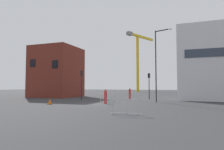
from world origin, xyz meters
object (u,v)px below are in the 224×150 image
at_px(traffic_light_near, 149,82).
at_px(pedestrian_walking, 106,95).
at_px(pedestrian_waiting, 130,93).
at_px(traffic_cone_striped, 50,102).
at_px(traffic_light_far, 82,80).
at_px(streetlamp_tall, 158,60).
at_px(construction_crane, 138,54).

relative_size(traffic_light_near, pedestrian_walking, 2.37).
relative_size(pedestrian_walking, pedestrian_waiting, 0.98).
distance_m(pedestrian_walking, traffic_cone_striped, 6.06).
relative_size(traffic_light_far, traffic_cone_striped, 7.36).
height_order(streetlamp_tall, pedestrian_walking, streetlamp_tall).
xyz_separation_m(construction_crane, traffic_light_near, (8.92, -33.66, -10.09)).
bearing_deg(traffic_light_far, traffic_cone_striped, -88.06).
distance_m(construction_crane, traffic_light_near, 36.25).
distance_m(traffic_light_far, traffic_cone_striped, 7.87).
relative_size(construction_crane, traffic_cone_striped, 33.84).
height_order(traffic_light_near, pedestrian_waiting, traffic_light_near).
bearing_deg(pedestrian_waiting, pedestrian_walking, -94.48).
relative_size(traffic_light_far, pedestrian_waiting, 2.50).
bearing_deg(pedestrian_waiting, construction_crane, 100.11).
xyz_separation_m(construction_crane, traffic_light_far, (-0.09, -38.44, -9.91)).
distance_m(traffic_light_near, traffic_cone_striped, 15.22).
distance_m(traffic_light_near, pedestrian_walking, 10.33).
distance_m(construction_crane, traffic_light_far, 39.70).
xyz_separation_m(streetlamp_tall, pedestrian_walking, (-5.29, -3.84, -4.17)).
height_order(pedestrian_walking, traffic_cone_striped, pedestrian_walking).
bearing_deg(pedestrian_walking, streetlamp_tall, 36.00).
height_order(traffic_light_far, pedestrian_waiting, traffic_light_far).
bearing_deg(traffic_light_far, traffic_light_near, 27.94).
bearing_deg(pedestrian_walking, traffic_light_near, 71.06).
relative_size(streetlamp_tall, pedestrian_waiting, 5.21).
xyz_separation_m(construction_crane, pedestrian_waiting, (6.25, -35.08, -11.74)).
relative_size(pedestrian_walking, traffic_cone_striped, 2.90).
height_order(traffic_light_far, traffic_cone_striped, traffic_light_far).
bearing_deg(traffic_light_near, construction_crane, 104.84).
relative_size(traffic_light_near, pedestrian_waiting, 2.32).
bearing_deg(construction_crane, pedestrian_waiting, -79.89).
bearing_deg(pedestrian_waiting, traffic_cone_striped, -119.43).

